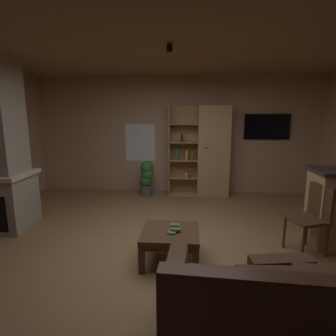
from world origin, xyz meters
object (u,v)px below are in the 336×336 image
object	(u,v)px
leather_couch	(271,316)
table_book_1	(175,229)
table_book_2	(175,225)
potted_floor_plant	(147,177)
table_book_0	(172,232)
coffee_table	(170,237)
dining_chair	(312,214)
bookshelf_cabinet	(209,152)
wall_mounted_tv	(267,127)

from	to	relation	value
leather_couch	table_book_1	xyz separation A→B (m)	(-0.80, 1.25, 0.14)
table_book_2	potted_floor_plant	xyz separation A→B (m)	(-0.78, 2.73, -0.03)
table_book_1	table_book_0	bearing A→B (deg)	-127.91
coffee_table	dining_chair	xyz separation A→B (m)	(1.84, 0.39, 0.20)
bookshelf_cabinet	table_book_1	xyz separation A→B (m)	(-0.60, -2.98, -0.54)
table_book_0	dining_chair	bearing A→B (deg)	14.32
wall_mounted_tv	bookshelf_cabinet	bearing A→B (deg)	-170.57
coffee_table	potted_floor_plant	world-z (taller)	potted_floor_plant
table_book_1	potted_floor_plant	world-z (taller)	potted_floor_plant
table_book_2	table_book_1	bearing A→B (deg)	-82.28
coffee_table	potted_floor_plant	size ratio (longest dim) A/B	0.89
table_book_1	dining_chair	distance (m)	1.83
bookshelf_cabinet	leather_couch	distance (m)	4.28
bookshelf_cabinet	leather_couch	xyz separation A→B (m)	(0.20, -4.23, -0.68)
potted_floor_plant	table_book_2	bearing A→B (deg)	-74.10
bookshelf_cabinet	potted_floor_plant	size ratio (longest dim) A/B	2.52
bookshelf_cabinet	potted_floor_plant	xyz separation A→B (m)	(-1.39, -0.18, -0.56)
coffee_table	table_book_2	size ratio (longest dim) A/B	6.34
table_book_0	table_book_2	bearing A→B (deg)	75.98
dining_chair	potted_floor_plant	world-z (taller)	dining_chair
coffee_table	leather_couch	bearing A→B (deg)	-55.69
dining_chair	wall_mounted_tv	size ratio (longest dim) A/B	0.92
table_book_1	wall_mounted_tv	distance (m)	3.86
leather_couch	potted_floor_plant	world-z (taller)	leather_couch
table_book_2	wall_mounted_tv	xyz separation A→B (m)	(1.88, 3.12, 1.07)
table_book_1	wall_mounted_tv	size ratio (longest dim) A/B	0.12
bookshelf_cabinet	leather_couch	world-z (taller)	bookshelf_cabinet
table_book_1	table_book_2	size ratio (longest dim) A/B	1.08
coffee_table	table_book_0	bearing A→B (deg)	-73.30
table_book_1	table_book_2	world-z (taller)	table_book_2
bookshelf_cabinet	table_book_1	distance (m)	3.09
leather_couch	table_book_1	bearing A→B (deg)	122.75
coffee_table	table_book_1	size ratio (longest dim) A/B	5.89
potted_floor_plant	table_book_1	bearing A→B (deg)	-74.31
bookshelf_cabinet	table_book_2	size ratio (longest dim) A/B	18.00
bookshelf_cabinet	potted_floor_plant	bearing A→B (deg)	-172.47
table_book_0	table_book_1	xyz separation A→B (m)	(0.04, 0.05, 0.02)
leather_couch	coffee_table	world-z (taller)	leather_couch
bookshelf_cabinet	coffee_table	bearing A→B (deg)	-102.65
leather_couch	table_book_2	distance (m)	1.55
table_book_2	wall_mounted_tv	bearing A→B (deg)	58.92
dining_chair	bookshelf_cabinet	bearing A→B (deg)	114.64
bookshelf_cabinet	table_book_2	distance (m)	3.02
coffee_table	table_book_2	distance (m)	0.15
coffee_table	potted_floor_plant	xyz separation A→B (m)	(-0.72, 2.78, 0.10)
leather_couch	wall_mounted_tv	bearing A→B (deg)	76.45
coffee_table	table_book_1	world-z (taller)	table_book_1
dining_chair	wall_mounted_tv	distance (m)	2.95
bookshelf_cabinet	wall_mounted_tv	world-z (taller)	bookshelf_cabinet
wall_mounted_tv	leather_couch	bearing A→B (deg)	-103.55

